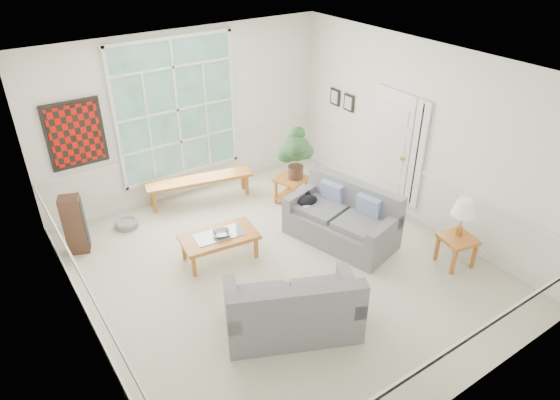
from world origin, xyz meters
The scene contains 24 objects.
floor centered at (0.00, 0.00, -0.01)m, with size 5.50×6.00×0.01m, color beige.
ceiling centered at (0.00, 0.00, 3.00)m, with size 5.50×6.00×0.02m, color white.
wall_back centered at (0.00, 3.00, 1.50)m, with size 5.50×0.02×3.00m, color white.
wall_front centered at (0.00, -3.00, 1.50)m, with size 5.50×0.02×3.00m, color white.
wall_left centered at (-2.75, 0.00, 1.50)m, with size 0.02×6.00×3.00m, color white.
wall_right centered at (2.75, 0.00, 1.50)m, with size 0.02×6.00×3.00m, color white.
window_back centered at (-0.20, 2.96, 1.65)m, with size 2.30×0.08×2.40m, color white.
entry_door centered at (2.71, 0.60, 1.05)m, with size 0.08×0.90×2.10m, color white.
door_sidelight centered at (2.71, -0.03, 1.15)m, with size 0.08×0.26×1.90m, color white.
wall_art centered at (-1.95, 2.95, 1.60)m, with size 0.90×0.06×1.10m, color #690F09.
wall_frame_near centered at (2.71, 1.75, 1.55)m, with size 0.04×0.26×0.32m, color black.
wall_frame_far centered at (2.71, 2.15, 1.55)m, with size 0.04×0.26×0.32m, color black.
loveseat_right centered at (1.20, 0.06, 0.47)m, with size 0.90×1.73×0.94m, color slate.
loveseat_front centered at (-0.61, -1.11, 0.45)m, with size 1.67×0.86×0.90m, color slate.
coffee_table centered at (-0.66, 0.73, 0.21)m, with size 1.15×0.63×0.43m, color #AF6422.
pewter_bowl centered at (-0.62, 0.70, 0.47)m, with size 0.32×0.32×0.08m, color #939397.
window_bench centered at (-0.10, 2.52, 0.23)m, with size 1.93×0.38×0.45m, color #AF6422.
end_table centered at (1.24, 1.52, 0.25)m, with size 0.50×0.50×0.50m, color #AF6422.
houseplant centered at (1.31, 1.47, 0.97)m, with size 0.55×0.55×0.94m, color #2A502A, non-canonical shape.
side_table centered at (2.21, -1.40, 0.24)m, with size 0.47×0.47×0.48m, color #AF6422.
table_lamp centered at (2.28, -1.35, 0.78)m, with size 0.35×0.35×0.60m, color white, non-canonical shape.
pet_bed centered at (-1.55, 2.41, 0.06)m, with size 0.40×0.40×0.12m, color gray.
floor_speaker centered at (-2.40, 2.15, 0.49)m, with size 0.30×0.24×0.98m, color #41261A.
cat centered at (0.94, 0.63, 0.56)m, with size 0.36×0.25×0.17m, color black.
Camera 1 is at (-3.41, -4.94, 4.69)m, focal length 32.00 mm.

